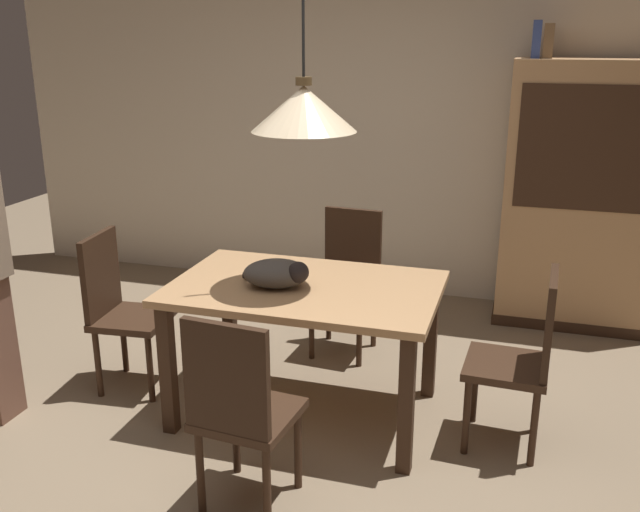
{
  "coord_description": "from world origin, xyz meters",
  "views": [
    {
      "loc": [
        1.03,
        -2.73,
        2.01
      ],
      "look_at": [
        -0.01,
        0.75,
        0.85
      ],
      "focal_mm": 39.31,
      "sensor_mm": 36.0,
      "label": 1
    }
  ],
  "objects": [
    {
      "name": "ground",
      "position": [
        0.0,
        0.0,
        0.0
      ],
      "size": [
        10.0,
        10.0,
        0.0
      ],
      "primitive_type": "plane",
      "color": "#847056"
    },
    {
      "name": "chair_far_back",
      "position": [
        -0.03,
        1.43,
        0.51
      ],
      "size": [
        0.43,
        0.43,
        0.93
      ],
      "color": "#382316",
      "rests_on": "ground"
    },
    {
      "name": "chair_near_front",
      "position": [
        -0.04,
        -0.32,
        0.51
      ],
      "size": [
        0.43,
        0.43,
        0.93
      ],
      "color": "#382316",
      "rests_on": "ground"
    },
    {
      "name": "chair_left_side",
      "position": [
        -1.16,
        0.55,
        0.51
      ],
      "size": [
        0.43,
        0.43,
        0.93
      ],
      "color": "#382316",
      "rests_on": "ground"
    },
    {
      "name": "pendant_lamp",
      "position": [
        -0.04,
        0.55,
        1.66
      ],
      "size": [
        0.52,
        0.52,
        1.3
      ],
      "color": "beige"
    },
    {
      "name": "book_blue_wide",
      "position": [
        1.01,
        2.32,
        1.97
      ],
      "size": [
        0.06,
        0.24,
        0.24
      ],
      "primitive_type": "cube",
      "color": "#384C93",
      "rests_on": "hutch_bookcase"
    },
    {
      "name": "hutch_bookcase",
      "position": [
        1.43,
        2.32,
        0.89
      ],
      "size": [
        1.12,
        0.45,
        1.85
      ],
      "color": "tan",
      "rests_on": "ground"
    },
    {
      "name": "cat_sleeping",
      "position": [
        -0.16,
        0.48,
        0.83
      ],
      "size": [
        0.4,
        0.31,
        0.16
      ],
      "color": "#4C4742",
      "rests_on": "dining_table"
    },
    {
      "name": "book_brown_thick",
      "position": [
        1.08,
        2.32,
        1.96
      ],
      "size": [
        0.06,
        0.24,
        0.22
      ],
      "primitive_type": "cube",
      "color": "brown",
      "rests_on": "hutch_bookcase"
    },
    {
      "name": "chair_right_side",
      "position": [
        1.09,
        0.55,
        0.51
      ],
      "size": [
        0.42,
        0.42,
        0.93
      ],
      "color": "#382316",
      "rests_on": "ground"
    },
    {
      "name": "dining_table",
      "position": [
        -0.04,
        0.55,
        0.65
      ],
      "size": [
        1.4,
        0.9,
        0.75
      ],
      "color": "tan",
      "rests_on": "ground"
    },
    {
      "name": "back_wall",
      "position": [
        0.0,
        2.65,
        1.45
      ],
      "size": [
        6.4,
        0.1,
        2.9
      ],
      "primitive_type": "cube",
      "color": "beige",
      "rests_on": "ground"
    }
  ]
}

